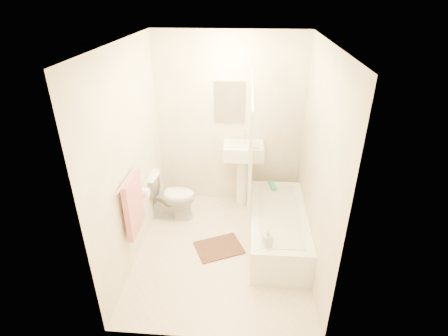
# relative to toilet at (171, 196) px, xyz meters

# --- Properties ---
(floor) EXTENTS (2.40, 2.40, 0.00)m
(floor) POSITION_rel_toilet_xyz_m (0.75, -0.66, -0.33)
(floor) COLOR beige
(floor) RESTS_ON ground
(ceiling) EXTENTS (2.40, 2.40, 0.00)m
(ceiling) POSITION_rel_toilet_xyz_m (0.75, -0.66, 2.07)
(ceiling) COLOR white
(ceiling) RESTS_ON ground
(wall_back) EXTENTS (2.00, 0.02, 2.40)m
(wall_back) POSITION_rel_toilet_xyz_m (0.75, 0.54, 0.87)
(wall_back) COLOR beige
(wall_back) RESTS_ON ground
(wall_left) EXTENTS (0.02, 2.40, 2.40)m
(wall_left) POSITION_rel_toilet_xyz_m (-0.25, -0.66, 0.87)
(wall_left) COLOR beige
(wall_left) RESTS_ON ground
(wall_right) EXTENTS (0.02, 2.40, 2.40)m
(wall_right) POSITION_rel_toilet_xyz_m (1.75, -0.66, 0.87)
(wall_right) COLOR beige
(wall_right) RESTS_ON ground
(mirror) EXTENTS (0.40, 0.03, 0.55)m
(mirror) POSITION_rel_toilet_xyz_m (0.75, 0.52, 1.17)
(mirror) COLOR white
(mirror) RESTS_ON wall_back
(curtain_rod) EXTENTS (0.03, 1.70, 0.03)m
(curtain_rod) POSITION_rel_toilet_xyz_m (1.05, -0.56, 1.67)
(curtain_rod) COLOR silver
(curtain_rod) RESTS_ON wall_back
(shower_curtain) EXTENTS (0.04, 0.80, 1.55)m
(shower_curtain) POSITION_rel_toilet_xyz_m (1.05, -0.16, 0.89)
(shower_curtain) COLOR silver
(shower_curtain) RESTS_ON curtain_rod
(towel_bar) EXTENTS (0.02, 0.60, 0.02)m
(towel_bar) POSITION_rel_toilet_xyz_m (-0.21, -0.91, 0.77)
(towel_bar) COLOR silver
(towel_bar) RESTS_ON wall_left
(towel) EXTENTS (0.06, 0.45, 0.66)m
(towel) POSITION_rel_toilet_xyz_m (-0.18, -0.91, 0.45)
(towel) COLOR #CC7266
(towel) RESTS_ON towel_bar
(toilet_paper) EXTENTS (0.11, 0.12, 0.12)m
(toilet_paper) POSITION_rel_toilet_xyz_m (-0.18, -0.54, 0.37)
(toilet_paper) COLOR white
(toilet_paper) RESTS_ON wall_left
(toilet) EXTENTS (0.67, 0.37, 0.65)m
(toilet) POSITION_rel_toilet_xyz_m (0.00, 0.00, 0.00)
(toilet) COLOR white
(toilet) RESTS_ON floor
(sink) EXTENTS (0.55, 0.44, 1.05)m
(sink) POSITION_rel_toilet_xyz_m (0.95, 0.40, 0.20)
(sink) COLOR white
(sink) RESTS_ON floor
(bathtub) EXTENTS (0.67, 1.52, 0.43)m
(bathtub) POSITION_rel_toilet_xyz_m (1.42, -0.44, -0.11)
(bathtub) COLOR white
(bathtub) RESTS_ON floor
(bath_mat) EXTENTS (0.67, 0.60, 0.02)m
(bath_mat) POSITION_rel_toilet_xyz_m (0.71, -0.63, -0.32)
(bath_mat) COLOR #512B1B
(bath_mat) RESTS_ON floor
(soap_bottle) EXTENTS (0.12, 0.12, 0.19)m
(soap_bottle) POSITION_rel_toilet_xyz_m (1.25, -1.04, 0.20)
(soap_bottle) COLOR silver
(soap_bottle) RESTS_ON bathtub
(scrub_brush) EXTENTS (0.10, 0.23, 0.04)m
(scrub_brush) POSITION_rel_toilet_xyz_m (1.37, 0.16, 0.12)
(scrub_brush) COLOR #36AF73
(scrub_brush) RESTS_ON bathtub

